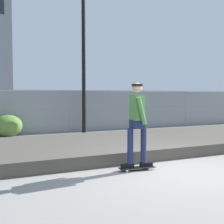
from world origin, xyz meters
TOP-DOWN VIEW (x-y plane):
  - ground_plane at (0.00, 0.00)m, footprint 120.00×120.00m
  - gravel_berm at (0.00, 2.84)m, footprint 15.64×3.88m
  - skateboard at (-0.63, 0.41)m, footprint 0.82×0.31m
  - skater at (-0.63, 0.41)m, footprint 0.73×0.61m
  - chain_fence at (-0.00, 7.43)m, footprint 25.57×0.06m
  - street_lamp at (0.44, 6.86)m, footprint 0.44×0.44m
  - parked_car_near at (-2.25, 10.22)m, footprint 4.51×2.16m
  - parked_car_mid at (4.35, 9.99)m, footprint 4.53×2.21m
  - parked_car_far at (10.63, 9.86)m, footprint 4.50×2.16m
  - shrub_left at (-2.66, 7.00)m, footprint 1.11×0.91m

SIDE VIEW (x-z plane):
  - ground_plane at x=0.00m, z-range 0.00..0.00m
  - skateboard at x=-0.63m, z-range 0.02..0.09m
  - gravel_berm at x=0.00m, z-range 0.00..0.30m
  - shrub_left at x=-2.66m, z-range 0.00..0.86m
  - parked_car_near at x=-2.25m, z-range 0.01..1.67m
  - parked_car_mid at x=4.35m, z-range 0.01..1.67m
  - parked_car_far at x=10.63m, z-range 0.01..1.67m
  - chain_fence at x=0.00m, z-range 0.01..1.86m
  - skater at x=-0.63m, z-range 0.20..2.03m
  - street_lamp at x=0.44m, z-range 0.82..7.31m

